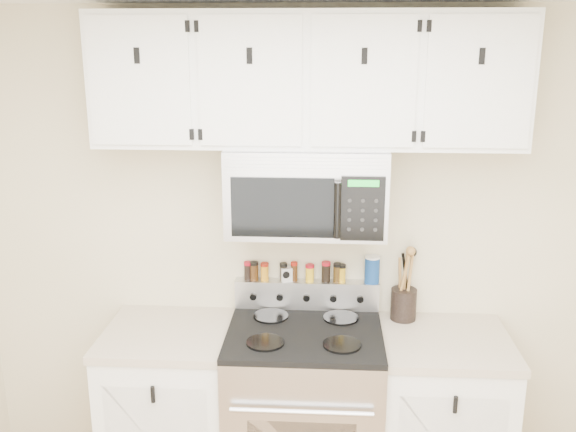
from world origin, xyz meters
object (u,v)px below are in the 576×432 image
Objects in this scene: utensil_crock at (404,302)px; range at (304,413)px; salt_canister at (372,269)px; microwave at (307,190)px.

range is at bearing -155.31° from utensil_crock.
salt_canister reaches higher than range.
range is 0.77m from utensil_crock.
range is 1.15m from microwave.
microwave is at bearing -155.39° from salt_canister.
salt_canister is (-0.17, 0.05, 0.16)m from utensil_crock.
salt_canister is (0.34, 0.28, 0.69)m from range.
range is 2.84× the size of utensil_crock.
microwave reaches higher than range.
salt_canister is at bearing 24.61° from microwave.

